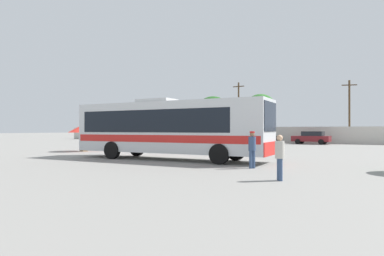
% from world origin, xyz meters
% --- Properties ---
extents(ground_plane, '(300.00, 300.00, 0.00)m').
position_xyz_m(ground_plane, '(0.00, 10.00, 0.00)').
color(ground_plane, gray).
extents(perimeter_wall, '(80.00, 0.30, 2.13)m').
position_xyz_m(perimeter_wall, '(0.00, 27.69, 1.06)').
color(perimeter_wall, beige).
rests_on(perimeter_wall, ground_plane).
extents(coach_bus_silver_red, '(11.95, 2.90, 3.57)m').
position_xyz_m(coach_bus_silver_red, '(-1.06, -0.30, 1.91)').
color(coach_bus_silver_red, silver).
rests_on(coach_bus_silver_red, ground_plane).
extents(attendant_by_bus_door, '(0.47, 0.47, 1.68)m').
position_xyz_m(attendant_by_bus_door, '(4.74, -2.24, 0.95)').
color(attendant_by_bus_door, '#33476B').
rests_on(attendant_by_bus_door, ground_plane).
extents(passenger_waiting_on_apron, '(0.44, 0.44, 1.57)m').
position_xyz_m(passenger_waiting_on_apron, '(6.71, -5.25, 0.89)').
color(passenger_waiting_on_apron, '#33476B').
rests_on(passenger_waiting_on_apron, ground_plane).
extents(vendor_umbrella_near_gate_red, '(2.45, 2.45, 2.20)m').
position_xyz_m(vendor_umbrella_near_gate_red, '(-10.88, 2.53, 1.83)').
color(vendor_umbrella_near_gate_red, gray).
rests_on(vendor_umbrella_near_gate_red, ground_plane).
extents(parked_car_leftmost_dark_blue, '(4.61, 2.04, 1.42)m').
position_xyz_m(parked_car_leftmost_dark_blue, '(-8.72, 24.46, 0.76)').
color(parked_car_leftmost_dark_blue, navy).
rests_on(parked_car_leftmost_dark_blue, ground_plane).
extents(parked_car_second_black, '(4.13, 2.13, 1.54)m').
position_xyz_m(parked_car_second_black, '(-2.54, 24.27, 0.81)').
color(parked_car_second_black, black).
rests_on(parked_car_second_black, ground_plane).
extents(parked_car_third_maroon, '(4.45, 2.25, 1.54)m').
position_xyz_m(parked_car_third_maroon, '(3.18, 25.17, 0.81)').
color(parked_car_third_maroon, maroon).
rests_on(parked_car_third_maroon, ground_plane).
extents(utility_pole_near, '(1.76, 0.63, 7.98)m').
position_xyz_m(utility_pole_near, '(7.11, 29.27, 4.17)').
color(utility_pole_near, '#4C3823').
rests_on(utility_pole_near, ground_plane).
extents(utility_pole_far, '(1.80, 0.25, 8.86)m').
position_xyz_m(utility_pole_far, '(-8.02, 30.28, 4.61)').
color(utility_pole_far, '#4C3823').
rests_on(utility_pole_far, ground_plane).
extents(roadside_tree_left, '(5.27, 5.27, 7.10)m').
position_xyz_m(roadside_tree_left, '(-12.80, 31.45, 4.85)').
color(roadside_tree_left, brown).
rests_on(roadside_tree_left, ground_plane).
extents(roadside_tree_midleft, '(4.37, 4.37, 7.05)m').
position_xyz_m(roadside_tree_midleft, '(-4.97, 31.30, 5.18)').
color(roadside_tree_midleft, brown).
rests_on(roadside_tree_midleft, ground_plane).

